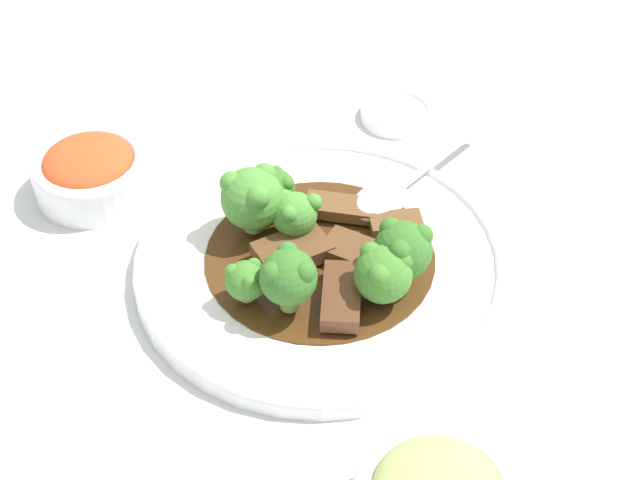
# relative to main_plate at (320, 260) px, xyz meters

# --- Properties ---
(ground_plane) EXTENTS (4.00, 4.00, 0.00)m
(ground_plane) POSITION_rel_main_plate_xyz_m (0.00, 0.00, -0.01)
(ground_plane) COLOR silver
(main_plate) EXTENTS (0.32, 0.32, 0.02)m
(main_plate) POSITION_rel_main_plate_xyz_m (0.00, 0.00, 0.00)
(main_plate) COLOR white
(main_plate) RESTS_ON ground_plane
(beef_strip_0) EXTENTS (0.07, 0.06, 0.01)m
(beef_strip_0) POSITION_rel_main_plate_xyz_m (-0.02, -0.00, 0.02)
(beef_strip_0) COLOR brown
(beef_strip_0) RESTS_ON main_plate
(beef_strip_1) EXTENTS (0.07, 0.07, 0.01)m
(beef_strip_1) POSITION_rel_main_plate_xyz_m (0.03, -0.02, 0.02)
(beef_strip_1) COLOR brown
(beef_strip_1) RESTS_ON main_plate
(beef_strip_2) EXTENTS (0.07, 0.05, 0.01)m
(beef_strip_2) POSITION_rel_main_plate_xyz_m (0.03, 0.05, 0.01)
(beef_strip_2) COLOR brown
(beef_strip_2) RESTS_ON main_plate
(beef_strip_3) EXTENTS (0.05, 0.07, 0.01)m
(beef_strip_3) POSITION_rel_main_plate_xyz_m (0.01, -0.06, 0.02)
(beef_strip_3) COLOR #56331E
(beef_strip_3) RESTS_ON main_plate
(beef_strip_4) EXTENTS (0.05, 0.03, 0.01)m
(beef_strip_4) POSITION_rel_main_plate_xyz_m (0.07, 0.02, 0.01)
(beef_strip_4) COLOR brown
(beef_strip_4) RESTS_ON main_plate
(broccoli_floret_0) EXTENTS (0.05, 0.05, 0.05)m
(broccoli_floret_0) POSITION_rel_main_plate_xyz_m (0.04, -0.06, 0.04)
(broccoli_floret_0) COLOR #7FA84C
(broccoli_floret_0) RESTS_ON main_plate
(broccoli_floret_1) EXTENTS (0.03, 0.03, 0.04)m
(broccoli_floret_1) POSITION_rel_main_plate_xyz_m (-0.07, -0.04, 0.03)
(broccoli_floret_1) COLOR #7FA84C
(broccoli_floret_1) RESTS_ON main_plate
(broccoli_floret_2) EXTENTS (0.05, 0.05, 0.06)m
(broccoli_floret_2) POSITION_rel_main_plate_xyz_m (-0.04, -0.06, 0.04)
(broccoli_floret_2) COLOR #7FA84C
(broccoli_floret_2) RESTS_ON main_plate
(broccoli_floret_3) EXTENTS (0.04, 0.04, 0.04)m
(broccoli_floret_3) POSITION_rel_main_plate_xyz_m (-0.02, 0.03, 0.03)
(broccoli_floret_3) COLOR #7FA84C
(broccoli_floret_3) RESTS_ON main_plate
(broccoli_floret_4) EXTENTS (0.05, 0.05, 0.06)m
(broccoli_floret_4) POSITION_rel_main_plate_xyz_m (-0.05, 0.04, 0.04)
(broccoli_floret_4) COLOR #8EB756
(broccoli_floret_4) RESTS_ON main_plate
(broccoli_floret_5) EXTENTS (0.03, 0.03, 0.04)m
(broccoli_floret_5) POSITION_rel_main_plate_xyz_m (-0.03, 0.06, 0.04)
(broccoli_floret_5) COLOR #7FA84C
(broccoli_floret_5) RESTS_ON main_plate
(broccoli_floret_6) EXTENTS (0.05, 0.05, 0.06)m
(broccoli_floret_6) POSITION_rel_main_plate_xyz_m (0.06, -0.04, 0.04)
(broccoli_floret_6) COLOR #7FA84C
(broccoli_floret_6) RESTS_ON main_plate
(serving_spoon) EXTENTS (0.17, 0.13, 0.01)m
(serving_spoon) POSITION_rel_main_plate_xyz_m (0.08, 0.06, 0.02)
(serving_spoon) COLOR silver
(serving_spoon) RESTS_ON main_plate
(side_bowl_kimchi) EXTENTS (0.11, 0.11, 0.05)m
(side_bowl_kimchi) POSITION_rel_main_plate_xyz_m (-0.19, 0.14, 0.02)
(side_bowl_kimchi) COLOR white
(side_bowl_kimchi) RESTS_ON ground_plane
(sauce_dish) EXTENTS (0.07, 0.07, 0.01)m
(sauce_dish) POSITION_rel_main_plate_xyz_m (0.12, 0.20, -0.00)
(sauce_dish) COLOR white
(sauce_dish) RESTS_ON ground_plane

